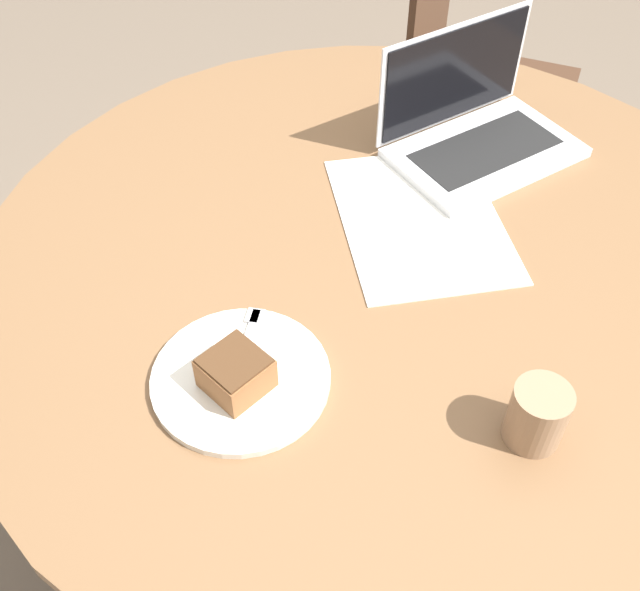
{
  "coord_description": "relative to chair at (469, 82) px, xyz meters",
  "views": [
    {
      "loc": [
        -0.9,
        0.01,
        1.57
      ],
      "look_at": [
        -0.14,
        0.1,
        0.76
      ],
      "focal_mm": 42.0,
      "sensor_mm": 36.0,
      "label": 1
    }
  ],
  "objects": [
    {
      "name": "ground_plane",
      "position": [
        -0.99,
        0.19,
        -0.46
      ],
      "size": [
        12.0,
        12.0,
        0.0
      ],
      "primitive_type": "plane",
      "color": "#6B5B4C"
    },
    {
      "name": "dining_table",
      "position": [
        -0.99,
        0.19,
        0.15
      ],
      "size": [
        1.38,
        1.38,
        0.72
      ],
      "color": "brown",
      "rests_on": "ground_plane"
    },
    {
      "name": "chair",
      "position": [
        0.0,
        0.0,
        0.0
      ],
      "size": [
        0.51,
        0.51,
        0.89
      ],
      "rotation": [
        0.0,
        0.0,
        9.17
      ],
      "color": "#472D1E",
      "rests_on": "ground_plane"
    },
    {
      "name": "paper_document",
      "position": [
        -0.89,
        0.14,
        0.26
      ],
      "size": [
        0.43,
        0.37,
        0.0
      ],
      "rotation": [
        0.0,
        0.0,
        0.3
      ],
      "color": "white",
      "rests_on": "dining_table"
    },
    {
      "name": "plate",
      "position": [
        -1.27,
        0.38,
        0.26
      ],
      "size": [
        0.25,
        0.25,
        0.01
      ],
      "color": "silver",
      "rests_on": "dining_table"
    },
    {
      "name": "cake_slice",
      "position": [
        -1.28,
        0.38,
        0.29
      ],
      "size": [
        0.11,
        0.11,
        0.06
      ],
      "rotation": [
        0.0,
        0.0,
        2.48
      ],
      "color": "brown",
      "rests_on": "plate"
    },
    {
      "name": "fork",
      "position": [
        -1.21,
        0.38,
        0.27
      ],
      "size": [
        0.17,
        0.03,
        0.0
      ],
      "rotation": [
        0.0,
        0.0,
        6.22
      ],
      "color": "silver",
      "rests_on": "plate"
    },
    {
      "name": "coffee_glass",
      "position": [
        -1.31,
        -0.02,
        0.3
      ],
      "size": [
        0.08,
        0.08,
        0.09
      ],
      "color": "#997556",
      "rests_on": "dining_table"
    },
    {
      "name": "laptop",
      "position": [
        -0.67,
        0.04,
        0.29
      ],
      "size": [
        0.39,
        0.41,
        0.22
      ],
      "rotation": [
        0.0,
        0.0,
        8.54
      ],
      "color": "silver",
      "rests_on": "dining_table"
    }
  ]
}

